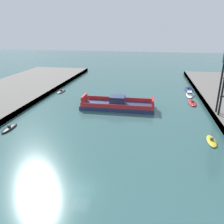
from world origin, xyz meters
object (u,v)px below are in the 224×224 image
at_px(moored_boat_mid_right, 9,128).
at_px(moored_boat_far_left, 192,103).
at_px(chain_ferry, 118,105).
at_px(moored_boat_near_left, 61,91).
at_px(moored_boat_upstream_b, 189,89).
at_px(moored_boat_near_right, 189,94).
at_px(moored_boat_far_right, 212,141).

height_order(moored_boat_mid_right, moored_boat_far_left, moored_boat_mid_right).
distance_m(chain_ferry, moored_boat_near_left, 25.91).
xyz_separation_m(moored_boat_mid_right, moored_boat_far_left, (42.33, 25.87, -0.03)).
xyz_separation_m(chain_ferry, moored_boat_near_left, (-21.99, 13.69, -0.87)).
relative_size(moored_boat_mid_right, moored_boat_upstream_b, 0.72).
distance_m(chain_ferry, moored_boat_far_left, 22.55).
xyz_separation_m(chain_ferry, moored_boat_near_right, (21.39, 16.20, -0.56)).
bearing_deg(moored_boat_near_left, moored_boat_near_right, 3.31).
xyz_separation_m(chain_ferry, moored_boat_mid_right, (-21.26, -17.86, -0.80)).
height_order(moored_boat_near_right, moored_boat_far_left, moored_boat_near_right).
height_order(moored_boat_far_left, moored_boat_upstream_b, moored_boat_upstream_b).
bearing_deg(moored_boat_mid_right, moored_boat_near_left, 91.32).
relative_size(moored_boat_near_left, moored_boat_near_right, 0.80).
bearing_deg(moored_boat_far_left, moored_boat_near_right, 87.72).
xyz_separation_m(moored_boat_near_left, moored_boat_near_right, (43.38, 2.51, 0.31)).
distance_m(moored_boat_mid_right, moored_boat_far_left, 49.61).
bearing_deg(moored_boat_near_left, moored_boat_mid_right, -88.68).
bearing_deg(moored_boat_near_left, moored_boat_far_right, -35.03).
distance_m(moored_boat_near_left, moored_boat_mid_right, 31.56).
bearing_deg(moored_boat_far_right, moored_boat_mid_right, -178.10).
bearing_deg(moored_boat_far_left, chain_ferry, -159.18).
bearing_deg(moored_boat_mid_right, chain_ferry, 40.03).
distance_m(moored_boat_near_left, moored_boat_far_left, 43.42).
bearing_deg(moored_boat_far_right, moored_boat_upstream_b, 88.33).
bearing_deg(moored_boat_near_left, moored_boat_upstream_b, 13.52).
relative_size(chain_ferry, moored_boat_near_right, 2.71).
height_order(chain_ferry, moored_boat_far_right, chain_ferry).
height_order(moored_boat_far_right, moored_boat_upstream_b, moored_boat_upstream_b).
height_order(moored_boat_near_left, moored_boat_near_right, moored_boat_near_right).
xyz_separation_m(chain_ferry, moored_boat_upstream_b, (22.21, 24.31, -0.82)).
relative_size(chain_ferry, moored_boat_far_right, 3.72).
bearing_deg(moored_boat_far_left, moored_boat_upstream_b, 85.99).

